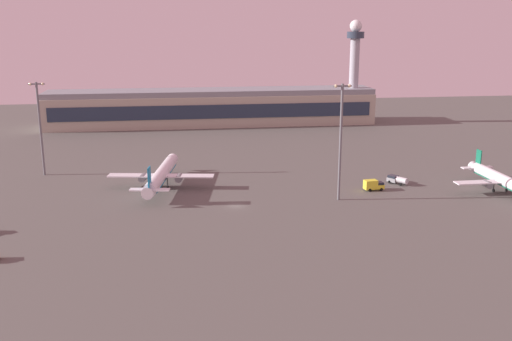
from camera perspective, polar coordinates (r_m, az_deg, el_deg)
name	(u,v)px	position (r m, az deg, el deg)	size (l,w,h in m)	color
ground_plane	(236,206)	(151.98, -1.98, -3.50)	(416.00, 416.00, 0.00)	#56544F
terminal_building	(212,107)	(271.73, -4.31, 6.20)	(149.83, 22.40, 16.40)	#B2AD99
control_tower	(354,65)	(279.21, 9.63, 10.19)	(8.00, 8.00, 47.55)	#A8A8B2
airplane_terminal_side	(504,181)	(175.98, 23.19, -0.99)	(28.20, 36.30, 9.34)	white
airplane_far_stand	(161,175)	(169.68, -9.29, -0.43)	(30.70, 39.27, 10.10)	white
catering_truck	(373,185)	(168.75, 11.45, -1.40)	(5.90, 3.02, 3.05)	yellow
fuel_truck	(397,179)	(176.94, 13.67, -0.86)	(5.28, 6.39, 2.35)	gray
apron_light_east	(40,123)	(190.97, -20.44, 4.37)	(4.80, 0.90, 29.01)	slate
apron_light_west	(341,136)	(154.49, 8.31, 3.37)	(4.80, 0.90, 31.23)	slate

